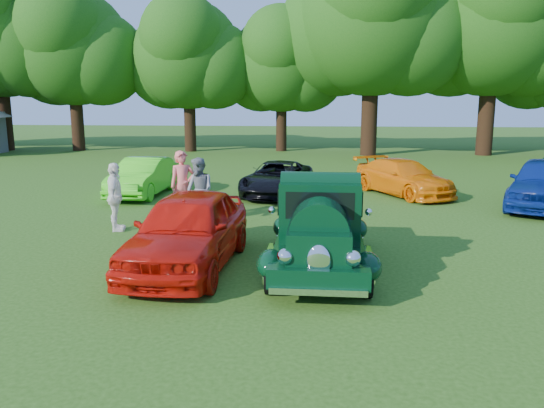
# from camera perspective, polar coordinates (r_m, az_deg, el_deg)

# --- Properties ---
(ground) EXTENTS (120.00, 120.00, 0.00)m
(ground) POSITION_cam_1_polar(r_m,az_deg,el_deg) (10.42, 2.59, -7.54)
(ground) COLOR #264B11
(ground) RESTS_ON ground
(hero_pickup) EXTENTS (2.15, 4.62, 1.81)m
(hero_pickup) POSITION_cam_1_polar(r_m,az_deg,el_deg) (10.62, 5.14, -2.80)
(hero_pickup) COLOR black
(hero_pickup) RESTS_ON ground
(red_convertible) EXTENTS (2.00, 4.60, 1.54)m
(red_convertible) POSITION_cam_1_polar(r_m,az_deg,el_deg) (10.77, -9.00, -2.76)
(red_convertible) COLOR red
(red_convertible) RESTS_ON ground
(back_car_lime) EXTENTS (1.50, 4.04, 1.32)m
(back_car_lime) POSITION_cam_1_polar(r_m,az_deg,el_deg) (19.29, -13.68, 2.84)
(back_car_lime) COLOR #41DB1D
(back_car_lime) RESTS_ON ground
(back_car_black) EXTENTS (2.59, 4.52, 1.19)m
(back_car_black) POSITION_cam_1_polar(r_m,az_deg,el_deg) (18.84, 0.59, 2.77)
(back_car_black) COLOR black
(back_car_black) RESTS_ON ground
(back_car_orange) EXTENTS (3.69, 4.59, 1.25)m
(back_car_orange) POSITION_cam_1_polar(r_m,az_deg,el_deg) (19.47, 13.94, 2.80)
(back_car_orange) COLOR orange
(back_car_orange) RESTS_ON ground
(spectator_pink) EXTENTS (0.85, 0.76, 1.96)m
(spectator_pink) POSITION_cam_1_polar(r_m,az_deg,el_deg) (15.00, -9.58, 1.94)
(spectator_pink) COLOR #ED6661
(spectator_pink) RESTS_ON ground
(spectator_grey) EXTENTS (1.10, 1.09, 1.80)m
(spectator_grey) POSITION_cam_1_polar(r_m,az_deg,el_deg) (14.66, -7.84, 1.46)
(spectator_grey) COLOR gray
(spectator_grey) RESTS_ON ground
(spectator_white) EXTENTS (0.69, 1.12, 1.77)m
(spectator_white) POSITION_cam_1_polar(r_m,az_deg,el_deg) (14.16, -16.53, 0.71)
(spectator_white) COLOR white
(spectator_white) RESTS_ON ground
(tree_line) EXTENTS (62.20, 9.92, 12.45)m
(tree_line) POSITION_cam_1_polar(r_m,az_deg,el_deg) (34.19, 8.74, 17.58)
(tree_line) COLOR #321E10
(tree_line) RESTS_ON ground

